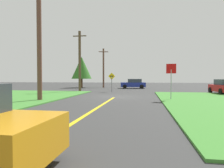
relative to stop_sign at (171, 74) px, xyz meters
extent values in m
plane|color=#393939|center=(-4.82, 2.02, -2.04)|extent=(120.00, 120.00, 0.00)
cube|color=yellow|center=(-4.82, -5.98, -2.04)|extent=(0.20, 14.00, 0.01)
cylinder|color=#9EA0A8|center=(0.00, 0.00, -0.83)|extent=(0.07, 0.07, 2.43)
cube|color=red|center=(0.00, 0.00, 0.46)|extent=(0.76, 0.18, 0.77)
cube|color=red|center=(6.56, 7.04, -1.40)|extent=(2.22, 3.95, 0.76)
cylinder|color=black|center=(5.52, 8.24, -1.70)|extent=(0.28, 0.70, 0.68)
cylinder|color=black|center=(5.76, 5.67, -1.70)|extent=(0.28, 0.70, 0.68)
cylinder|color=black|center=(-4.41, -12.23, -1.70)|extent=(0.68, 0.23, 0.68)
cube|color=navy|center=(-4.05, 17.40, -1.40)|extent=(4.35, 2.38, 0.76)
cube|color=#2D3842|center=(-3.79, 17.42, -0.72)|extent=(2.45, 1.96, 0.60)
cylinder|color=black|center=(-5.37, 16.29, -1.70)|extent=(0.70, 0.28, 0.68)
cylinder|color=black|center=(-5.55, 18.23, -1.70)|extent=(0.70, 0.28, 0.68)
cylinder|color=black|center=(-2.54, 16.56, -1.70)|extent=(0.70, 0.28, 0.68)
cylinder|color=black|center=(-2.72, 18.50, -1.70)|extent=(0.70, 0.28, 0.68)
cylinder|color=brown|center=(-10.07, -2.31, 2.46)|extent=(0.36, 0.36, 9.01)
cylinder|color=brown|center=(-10.51, 8.45, 1.91)|extent=(0.34, 0.34, 7.90)
cube|color=brown|center=(-10.51, 8.45, 5.23)|extent=(1.80, 0.16, 0.12)
cylinder|color=brown|center=(-9.61, 19.21, 1.56)|extent=(0.31, 0.31, 7.21)
cube|color=brown|center=(-9.61, 19.21, 4.59)|extent=(1.76, 0.61, 0.12)
cylinder|color=slate|center=(-6.22, 8.26, -1.04)|extent=(0.08, 0.08, 2.00)
cube|color=yellow|center=(-6.22, 8.26, -0.04)|extent=(0.90, 0.15, 0.91)
cube|color=black|center=(-6.22, 8.26, -0.04)|extent=(0.45, 0.10, 0.10)
cylinder|color=brown|center=(-13.62, 18.63, -1.22)|extent=(0.34, 0.34, 1.65)
cone|color=#2E6D20|center=(-13.62, 18.63, 1.65)|extent=(3.72, 3.72, 4.09)
camera|label=1|loc=(-2.10, -16.20, -0.31)|focal=31.33mm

